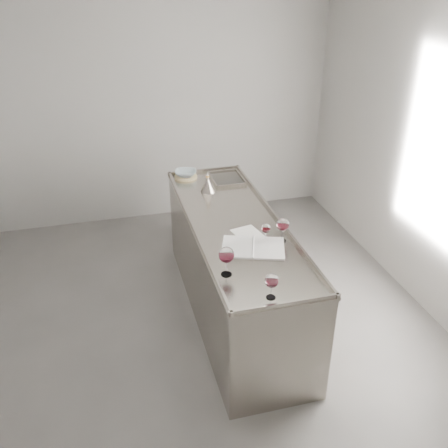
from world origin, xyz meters
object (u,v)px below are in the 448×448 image
object	(u,v)px
wine_glass_small	(266,229)
notebook	(253,247)
counter	(235,269)
wine_funnel	(208,186)
ceramic_bowl	(186,173)
wine_glass_right	(283,225)
wine_glass_left	(226,256)
wine_glass_middle	(272,281)

from	to	relation	value
wine_glass_small	notebook	size ratio (longest dim) A/B	0.27
counter	wine_funnel	bearing A→B (deg)	96.58
ceramic_bowl	wine_glass_right	bearing A→B (deg)	-71.51
wine_glass_right	wine_glass_small	world-z (taller)	wine_glass_right
wine_glass_left	notebook	world-z (taller)	wine_glass_left
wine_glass_middle	wine_funnel	xyz separation A→B (m)	(-0.02, 1.76, -0.07)
wine_glass_middle	ceramic_bowl	xyz separation A→B (m)	(-0.15, 2.16, -0.08)
notebook	wine_glass_right	bearing A→B (deg)	30.50
wine_glass_middle	wine_glass_small	distance (m)	0.75
counter	notebook	bearing A→B (deg)	-87.55
wine_glass_right	ceramic_bowl	world-z (taller)	wine_glass_right
ceramic_bowl	wine_funnel	size ratio (longest dim) A/B	1.06
wine_glass_small	wine_glass_left	bearing A→B (deg)	-138.09
counter	wine_glass_small	distance (m)	0.69
wine_glass_middle	ceramic_bowl	size ratio (longest dim) A/B	0.83
wine_funnel	wine_glass_middle	bearing A→B (deg)	-89.46
wine_glass_left	ceramic_bowl	xyz separation A→B (m)	(0.06, 1.82, -0.11)
wine_glass_middle	wine_glass_small	size ratio (longest dim) A/B	1.20
wine_glass_small	counter	bearing A→B (deg)	112.39
wine_funnel	ceramic_bowl	bearing A→B (deg)	109.24
wine_glass_right	notebook	xyz separation A→B (m)	(-0.26, -0.05, -0.13)
wine_glass_middle	wine_glass_small	bearing A→B (deg)	73.73
wine_glass_middle	ceramic_bowl	distance (m)	2.17
wine_glass_right	notebook	size ratio (longest dim) A/B	0.35
wine_glass_small	ceramic_bowl	world-z (taller)	wine_glass_small
counter	ceramic_bowl	world-z (taller)	ceramic_bowl
wine_glass_right	wine_glass_small	bearing A→B (deg)	165.87
notebook	wine_glass_left	bearing A→B (deg)	-115.84
wine_glass_right	wine_funnel	xyz separation A→B (m)	(-0.35, 1.07, -0.08)
wine_glass_middle	notebook	size ratio (longest dim) A/B	0.32
wine_glass_right	wine_glass_middle	bearing A→B (deg)	-116.06
notebook	counter	bearing A→B (deg)	111.43
counter	wine_glass_left	xyz separation A→B (m)	(-0.28, -0.74, 0.62)
wine_glass_middle	notebook	xyz separation A→B (m)	(0.08, 0.64, -0.12)
counter	ceramic_bowl	bearing A→B (deg)	101.37
wine_glass_left	notebook	xyz separation A→B (m)	(0.29, 0.30, -0.15)
wine_funnel	wine_glass_right	bearing A→B (deg)	-71.79
counter	wine_funnel	world-z (taller)	wine_funnel
wine_glass_right	notebook	world-z (taller)	wine_glass_right
wine_glass_right	wine_funnel	world-z (taller)	wine_funnel
ceramic_bowl	wine_funnel	world-z (taller)	wine_funnel
wine_glass_right	ceramic_bowl	distance (m)	1.55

